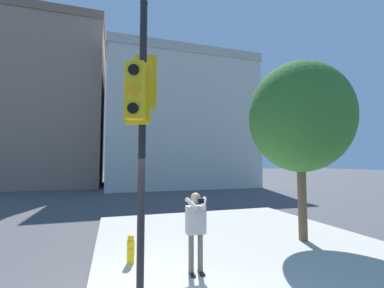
# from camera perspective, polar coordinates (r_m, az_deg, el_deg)

# --- Properties ---
(sidewalk_corner) EXTENTS (8.00, 8.00, 0.14)m
(sidewalk_corner) POSITION_cam_1_polar(r_m,az_deg,el_deg) (8.61, 8.69, -19.95)
(sidewalk_corner) COLOR #BCB7AD
(sidewalk_corner) RESTS_ON ground_plane
(traffic_signal_pole) EXTENTS (0.62, 1.12, 5.21)m
(traffic_signal_pole) POSITION_cam_1_polar(r_m,az_deg,el_deg) (4.54, -11.12, 5.24)
(traffic_signal_pole) COLOR black
(traffic_signal_pole) RESTS_ON sidewalk_corner
(person_photographer) EXTENTS (0.50, 0.53, 1.65)m
(person_photographer) POSITION_cam_1_polar(r_m,az_deg,el_deg) (5.60, 0.88, -17.49)
(person_photographer) COLOR black
(person_photographer) RESTS_ON sidewalk_corner
(street_tree) EXTENTS (3.05, 3.05, 5.36)m
(street_tree) POSITION_cam_1_polar(r_m,az_deg,el_deg) (8.50, 22.82, 5.53)
(street_tree) COLOR brown
(street_tree) RESTS_ON sidewalk_corner
(fire_hydrant) EXTENTS (0.17, 0.23, 0.64)m
(fire_hydrant) POSITION_cam_1_polar(r_m,az_deg,el_deg) (6.47, -13.46, -21.78)
(fire_hydrant) COLOR yellow
(fire_hydrant) RESTS_ON sidewalk_corner
(building_left) EXTENTS (13.34, 10.63, 16.70)m
(building_left) POSITION_cam_1_polar(r_m,az_deg,el_deg) (31.53, -31.26, 7.39)
(building_left) COLOR gray
(building_left) RESTS_ON ground_plane
(building_right) EXTENTS (14.43, 13.49, 13.07)m
(building_right) POSITION_cam_1_polar(r_m,az_deg,el_deg) (29.05, -4.09, 4.10)
(building_right) COLOR beige
(building_right) RESTS_ON ground_plane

